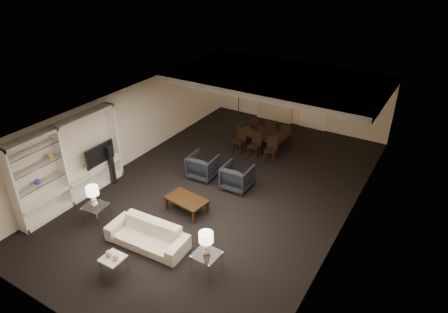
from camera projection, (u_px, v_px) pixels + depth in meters
floor at (224, 189)px, 11.76m from camera, size 11.00×11.00×0.00m
ceiling at (224, 110)px, 10.56m from camera, size 7.00×11.00×0.02m
wall_back at (298, 94)px, 15.28m from camera, size 7.00×0.02×2.50m
wall_front at (63, 277)px, 7.03m from camera, size 7.00×0.02×2.50m
wall_left at (130, 125)px, 12.75m from camera, size 0.02×11.00×2.50m
wall_right at (349, 187)px, 9.57m from camera, size 0.02×11.00×2.50m
ceiling_soffit at (279, 79)px, 13.23m from camera, size 7.00×4.00×0.20m
curtains at (276, 92)px, 15.66m from camera, size 1.50×0.12×2.40m
door at (315, 103)px, 15.04m from camera, size 0.90×0.05×2.10m
painting at (354, 97)px, 14.16m from camera, size 0.95×0.04×0.65m
media_unit at (69, 163)px, 10.75m from camera, size 0.38×3.40×2.35m
pendant_light at (286, 94)px, 13.33m from camera, size 0.52×0.52×0.24m
sofa at (147, 235)px, 9.49m from camera, size 2.05×0.89×0.59m
coffee_table at (187, 205)px, 10.74m from camera, size 1.18×0.78×0.40m
armchair_left at (203, 166)px, 12.20m from camera, size 0.84×0.86×0.75m
armchair_right at (237, 177)px, 11.65m from camera, size 0.82×0.84×0.75m
side_table_left at (97, 214)px, 10.28m from camera, size 0.61×0.61×0.52m
side_table_right at (207, 263)px, 8.74m from camera, size 0.58×0.58×0.52m
table_lamp_left at (93, 197)px, 10.02m from camera, size 0.34×0.34×0.57m
table_lamp_right at (206, 244)px, 8.47m from camera, size 0.32×0.32×0.57m
marble_table at (114, 266)px, 8.70m from camera, size 0.46×0.46×0.46m
gold_gourd_a at (109, 253)px, 8.59m from camera, size 0.15×0.15×0.15m
gold_gourd_b at (116, 257)px, 8.51m from camera, size 0.13×0.13×0.13m
television at (97, 154)px, 11.51m from camera, size 1.02×0.13×0.59m
vase_blue at (37, 181)px, 10.01m from camera, size 0.16×0.16×0.17m
vase_amber at (50, 155)px, 10.14m from camera, size 0.17×0.17×0.18m
floor_speaker at (111, 165)px, 11.77m from camera, size 0.15×0.15×1.23m
dining_table at (263, 141)px, 13.89m from camera, size 1.63×0.94×0.57m
chair_nl at (239, 141)px, 13.61m from camera, size 0.40×0.40×0.84m
chair_nm at (254, 145)px, 13.33m from camera, size 0.40×0.40×0.84m
chair_nr at (271, 149)px, 13.06m from camera, size 0.43×0.43×0.84m
chair_fl at (256, 127)px, 14.58m from camera, size 0.41×0.41×0.84m
chair_fm at (271, 131)px, 14.31m from camera, size 0.43×0.43×0.84m
chair_fr at (287, 135)px, 14.04m from camera, size 0.42×0.42×0.84m
floor_lamp at (239, 95)px, 16.35m from camera, size 0.26×0.26×1.73m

